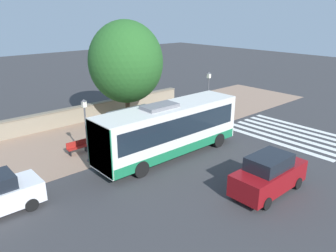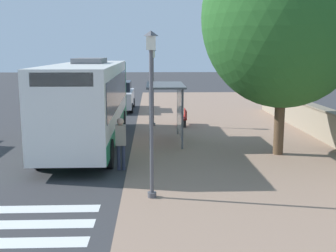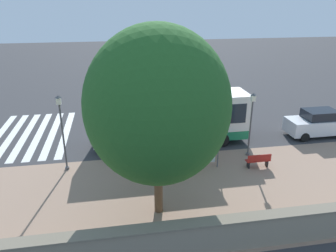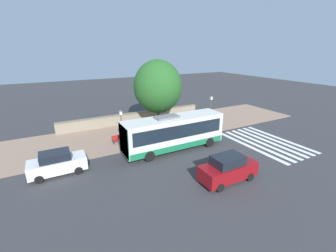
% 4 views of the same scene
% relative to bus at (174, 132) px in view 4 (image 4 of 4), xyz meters
% --- Properties ---
extents(ground_plane, '(120.00, 120.00, 0.00)m').
position_rel_bus_xyz_m(ground_plane, '(-1.79, -0.28, -1.88)').
color(ground_plane, '#353538').
rests_on(ground_plane, ground).
extents(sidewalk_plaza, '(9.00, 44.00, 0.02)m').
position_rel_bus_xyz_m(sidewalk_plaza, '(-6.29, -0.28, -1.87)').
color(sidewalk_plaza, '#937560').
rests_on(sidewalk_plaza, ground).
extents(crosswalk_stripes, '(9.00, 5.25, 0.01)m').
position_rel_bus_xyz_m(crosswalk_stripes, '(3.21, 9.73, -1.88)').
color(crosswalk_stripes, silver).
rests_on(crosswalk_stripes, ground).
extents(stone_wall, '(0.60, 20.00, 1.40)m').
position_rel_bus_xyz_m(stone_wall, '(-10.34, -0.28, -1.17)').
color(stone_wall, gray).
rests_on(stone_wall, ground).
extents(bus, '(2.62, 10.28, 3.63)m').
position_rel_bus_xyz_m(bus, '(0.00, 0.00, 0.00)').
color(bus, silver).
rests_on(bus, ground).
extents(bus_shelter, '(1.59, 3.33, 2.53)m').
position_rel_bus_xyz_m(bus_shelter, '(-3.37, -0.53, 0.20)').
color(bus_shelter, '#515459').
rests_on(bus_shelter, ground).
extents(pedestrian, '(0.34, 0.23, 1.76)m').
position_rel_bus_xyz_m(pedestrian, '(-1.60, 3.86, -0.84)').
color(pedestrian, '#2D3347').
rests_on(pedestrian, ground).
extents(bench, '(0.40, 1.44, 0.88)m').
position_rel_bus_xyz_m(bench, '(-4.30, -4.37, -1.41)').
color(bench, maroon).
rests_on(bench, ground).
extents(street_lamp_near, '(0.28, 0.28, 4.08)m').
position_rel_bus_xyz_m(street_lamp_near, '(-2.70, -4.42, 0.55)').
color(street_lamp_near, '#4C4C51').
rests_on(street_lamp_near, ground).
extents(street_lamp_far, '(0.28, 0.28, 4.46)m').
position_rel_bus_xyz_m(street_lamp_far, '(-2.62, 6.63, 0.76)').
color(street_lamp_far, '#4C4C51').
rests_on(street_lamp_far, ground).
extents(shade_tree, '(6.05, 6.05, 8.49)m').
position_rel_bus_xyz_m(shade_tree, '(-7.49, 1.97, 3.28)').
color(shade_tree, brown).
rests_on(shade_tree, ground).
extents(parked_car_behind_bus, '(1.96, 4.34, 1.92)m').
position_rel_bus_xyz_m(parked_car_behind_bus, '(-0.45, -10.56, -0.94)').
color(parked_car_behind_bus, silver).
rests_on(parked_car_behind_bus, ground).
extents(parked_car_far_lane, '(1.96, 4.57, 2.11)m').
position_rel_bus_xyz_m(parked_car_far_lane, '(6.90, 0.82, -0.86)').
color(parked_car_far_lane, maroon).
rests_on(parked_car_far_lane, ground).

